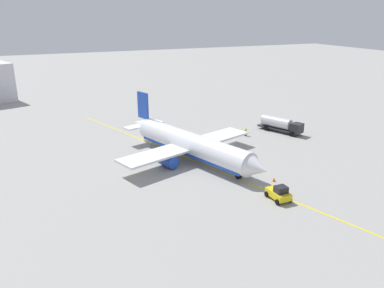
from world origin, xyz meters
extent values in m
plane|color=#9E9B96|center=(0.00, 0.00, 0.00)|extent=(400.00, 400.00, 0.00)
cylinder|color=white|center=(0.00, 0.00, 2.96)|extent=(25.78, 11.80, 3.92)
cube|color=#1E47B7|center=(0.00, 0.00, 1.88)|extent=(24.19, 10.68, 1.10)
cone|color=white|center=(13.64, 4.49, 2.96)|extent=(4.59, 4.70, 3.76)
cone|color=white|center=(-14.32, -4.71, 3.35)|extent=(5.81, 4.74, 3.33)
cube|color=#1E47B7|center=(-13.64, -4.49, 7.32)|extent=(3.15, 1.34, 5.20)
cube|color=white|center=(-13.64, -4.49, 3.36)|extent=(4.90, 8.73, 0.24)
cube|color=white|center=(-0.95, -0.31, 2.47)|extent=(12.96, 27.04, 0.36)
cylinder|color=#1E47B7|center=(-1.81, 4.88, 1.22)|extent=(3.70, 2.99, 2.10)
cylinder|color=#1E47B7|center=(1.43, -5.00, 1.22)|extent=(3.70, 2.99, 2.10)
cylinder|color=#4C4C51|center=(10.23, 3.36, 1.17)|extent=(0.24, 0.24, 1.23)
cylinder|color=black|center=(10.23, 3.36, 0.55)|extent=(1.17, 0.72, 1.10)
cylinder|color=#4C4C51|center=(-2.71, 1.85, 1.17)|extent=(0.24, 0.24, 1.23)
cylinder|color=black|center=(-2.71, 1.85, 0.55)|extent=(1.17, 0.72, 1.10)
cylinder|color=#4C4C51|center=(-1.09, -3.09, 1.17)|extent=(0.24, 0.24, 1.23)
cylinder|color=black|center=(-1.09, -3.09, 0.55)|extent=(1.17, 0.72, 1.10)
cube|color=#2D2D33|center=(-7.98, 24.11, 0.70)|extent=(9.70, 5.99, 0.30)
cube|color=#232328|center=(-3.99, 25.80, 1.65)|extent=(2.78, 2.99, 2.00)
cube|color=black|center=(-3.16, 26.15, 2.05)|extent=(0.92, 1.90, 0.90)
cylinder|color=silver|center=(-8.54, 23.88, 2.00)|extent=(7.05, 4.71, 2.30)
cylinder|color=black|center=(-4.84, 26.80, 0.55)|extent=(1.15, 0.75, 1.10)
cylinder|color=black|center=(-3.87, 24.49, 0.55)|extent=(1.15, 0.75, 1.10)
cylinder|color=black|center=(-10.62, 24.36, 0.55)|extent=(1.15, 0.75, 1.10)
cylinder|color=black|center=(-9.65, 22.05, 0.55)|extent=(1.15, 0.75, 1.10)
cube|color=yellow|center=(18.48, 4.90, 0.85)|extent=(3.63, 2.05, 0.90)
cube|color=black|center=(18.98, 4.89, 1.75)|extent=(1.42, 1.62, 0.90)
cylinder|color=black|center=(17.16, 3.92, 0.40)|extent=(0.80, 0.31, 0.80)
cylinder|color=black|center=(17.19, 5.92, 0.40)|extent=(0.80, 0.31, 0.80)
cylinder|color=black|center=(19.76, 3.88, 0.40)|extent=(0.80, 0.31, 0.80)
cylinder|color=black|center=(19.79, 5.88, 0.40)|extent=(0.80, 0.31, 0.80)
cube|color=navy|center=(-8.27, 15.98, 0.42)|extent=(0.49, 0.54, 0.85)
cube|color=yellow|center=(-8.27, 15.98, 1.15)|extent=(0.56, 0.63, 0.60)
sphere|color=tan|center=(-8.27, 15.98, 1.59)|extent=(0.24, 0.24, 0.24)
cone|color=#F2590F|center=(9.37, 7.10, 0.31)|extent=(0.56, 0.56, 0.62)
cone|color=#F2590F|center=(13.26, 7.91, 0.31)|extent=(0.55, 0.55, 0.61)
cube|color=yellow|center=(0.00, 0.00, 0.01)|extent=(73.76, 24.51, 0.01)
camera|label=1|loc=(57.32, -25.34, 24.65)|focal=35.83mm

